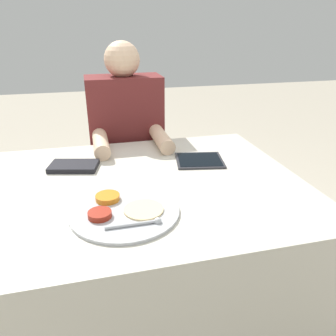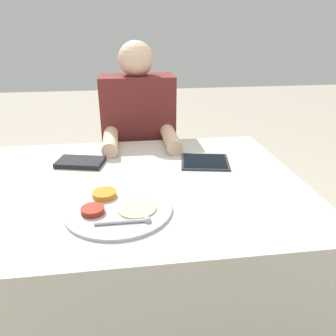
# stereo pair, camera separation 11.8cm
# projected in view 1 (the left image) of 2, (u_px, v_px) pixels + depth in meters

# --- Properties ---
(ground_plane) EXTENTS (12.00, 12.00, 0.00)m
(ground_plane) POSITION_uv_depth(u_px,v_px,m) (141.00, 329.00, 1.50)
(ground_plane) COLOR #B2A893
(dining_table) EXTENTS (1.25, 0.93, 0.74)m
(dining_table) POSITION_uv_depth(u_px,v_px,m) (138.00, 265.00, 1.35)
(dining_table) COLOR beige
(dining_table) RESTS_ON ground_plane
(thali_tray) EXTENTS (0.34, 0.34, 0.03)m
(thali_tray) POSITION_uv_depth(u_px,v_px,m) (123.00, 210.00, 1.01)
(thali_tray) COLOR #B7BABF
(thali_tray) RESTS_ON dining_table
(red_notebook) EXTENTS (0.21, 0.15, 0.02)m
(red_notebook) POSITION_uv_depth(u_px,v_px,m) (74.00, 166.00, 1.32)
(red_notebook) COLOR silver
(red_notebook) RESTS_ON dining_table
(tablet_device) EXTENTS (0.22, 0.21, 0.01)m
(tablet_device) POSITION_uv_depth(u_px,v_px,m) (199.00, 160.00, 1.39)
(tablet_device) COLOR #28282D
(tablet_device) RESTS_ON dining_table
(person_diner) EXTENTS (0.38, 0.47, 1.21)m
(person_diner) POSITION_uv_depth(u_px,v_px,m) (128.00, 164.00, 1.81)
(person_diner) COLOR black
(person_diner) RESTS_ON ground_plane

